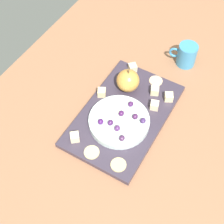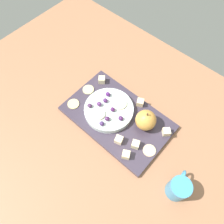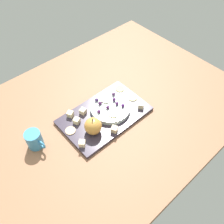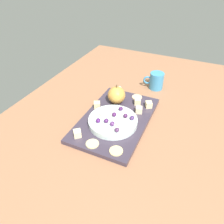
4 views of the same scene
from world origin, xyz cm
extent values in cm
cube|color=#956446|center=(0.00, 0.00, 2.29)|extent=(140.50, 95.67, 4.57)
cube|color=#372F3E|center=(2.34, -3.31, 5.37)|extent=(38.77, 24.07, 1.60)
cylinder|color=silver|center=(6.18, -2.90, 7.28)|extent=(18.23, 18.23, 2.21)
sphere|color=gold|center=(-7.18, -7.28, 9.85)|extent=(7.35, 7.35, 7.35)
cylinder|color=brown|center=(-7.18, -7.28, 14.12)|extent=(0.50, 0.50, 1.20)
cube|color=beige|center=(-9.68, 1.18, 7.42)|extent=(3.29, 3.29, 2.50)
cube|color=beige|center=(-4.36, 3.66, 7.42)|extent=(3.15, 3.15, 2.50)
cube|color=beige|center=(-0.57, -13.05, 7.42)|extent=(3.37, 3.37, 2.50)
cube|color=beige|center=(17.45, -11.21, 7.42)|extent=(3.52, 3.52, 2.50)
cube|color=beige|center=(-9.59, 6.09, 7.42)|extent=(3.40, 3.40, 2.50)
cube|color=beige|center=(-14.86, -9.57, 7.42)|extent=(3.54, 3.54, 2.50)
cylinder|color=#D1C586|center=(18.75, -4.71, 6.37)|extent=(4.42, 4.42, 0.40)
cylinder|color=#D6C581|center=(18.35, 3.76, 6.37)|extent=(4.42, 4.42, 0.40)
cylinder|color=#D4B58D|center=(-14.38, -0.60, 6.37)|extent=(4.42, 4.42, 0.40)
ellipsoid|color=#451F4B|center=(3.46, 0.95, 9.17)|extent=(1.82, 1.63, 1.58)
ellipsoid|color=#451B4F|center=(4.48, -3.16, 9.18)|extent=(1.82, 1.63, 1.59)
ellipsoid|color=#48294E|center=(11.85, 1.17, 9.15)|extent=(1.82, 1.63, 1.53)
ellipsoid|color=#462055|center=(9.00, -4.23, 9.19)|extent=(1.82, 1.63, 1.62)
ellipsoid|color=#532A63|center=(9.69, -1.57, 9.24)|extent=(1.82, 1.63, 1.70)
ellipsoid|color=#41295D|center=(3.61, 3.61, 9.18)|extent=(1.82, 1.63, 1.60)
ellipsoid|color=#431E51|center=(0.37, -2.38, 9.11)|extent=(1.82, 1.63, 1.46)
ellipsoid|color=#481C61|center=(10.16, -6.86, 9.23)|extent=(1.82, 1.63, 1.70)
cylinder|color=beige|center=(7.29, 1.45, 8.68)|extent=(4.87, 4.87, 0.60)
cylinder|color=beige|center=(4.26, -6.99, 8.68)|extent=(4.87, 4.87, 0.60)
cylinder|color=#3C8ABC|center=(-28.44, 4.09, 8.53)|extent=(6.47, 6.47, 7.92)
torus|color=#3C8ABC|center=(-27.42, -0.23, 8.53)|extent=(1.70, 4.08, 4.00)
camera|label=1|loc=(55.56, 23.29, 90.23)|focal=53.87mm
camera|label=2|loc=(-21.38, 26.37, 78.02)|focal=35.32mm
camera|label=3|loc=(-40.26, -56.03, 89.25)|focal=38.34mm
camera|label=4|loc=(61.80, 22.15, 57.55)|focal=34.26mm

